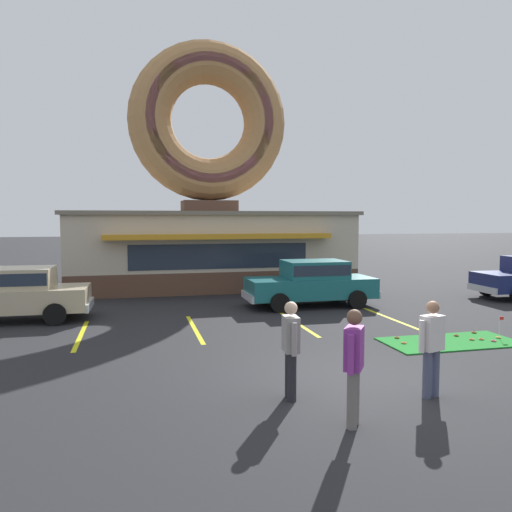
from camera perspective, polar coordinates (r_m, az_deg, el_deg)
name	(u,v)px	position (r m, az deg, el deg)	size (l,w,h in m)	color
ground_plane	(352,378)	(10.04, 10.92, -13.54)	(160.00, 160.00, 0.00)	#232326
donut_shop_building	(209,203)	(22.86, -5.39, 6.00)	(12.30, 6.75, 10.96)	brown
putting_mat	(451,342)	(13.40, 21.34, -9.13)	(3.34, 1.59, 0.03)	#197523
mini_donut_near_left	(397,338)	(13.29, 15.82, -8.95)	(0.13, 0.13, 0.04)	brown
mini_donut_near_right	(429,343)	(13.01, 19.17, -9.33)	(0.13, 0.13, 0.04)	#A5724C
mini_donut_mid_left	(456,335)	(14.02, 21.91, -8.41)	(0.13, 0.13, 0.04)	brown
mini_donut_mid_centre	(498,337)	(14.22, 25.95, -8.36)	(0.13, 0.13, 0.04)	#E5C666
mini_donut_mid_right	(404,343)	(12.80, 16.56, -9.49)	(0.13, 0.13, 0.04)	#D17F47
mini_donut_far_left	(472,339)	(13.73, 23.44, -8.73)	(0.13, 0.13, 0.04)	#D17F47
mini_donut_far_centre	(474,332)	(14.56, 23.65, -8.00)	(0.13, 0.13, 0.04)	brown
mini_donut_far_right	(494,341)	(13.79, 25.52, -8.73)	(0.13, 0.13, 0.04)	#D8667F
mini_donut_extra	(481,339)	(13.86, 24.35, -8.64)	(0.13, 0.13, 0.04)	#D17F47
golf_ball	(437,338)	(13.49, 20.02, -8.85)	(0.04, 0.04, 0.04)	white
putting_flag_pin	(501,322)	(14.21, 26.17, -6.77)	(0.13, 0.01, 0.55)	silver
car_teal	(312,281)	(17.49, 6.38, -2.90)	(4.56, 1.99, 1.60)	#196066
car_champagne	(13,292)	(16.51, -26.06, -3.74)	(4.60, 2.06, 1.60)	#BCAD89
pedestrian_blue_sweater_man	(432,344)	(9.15, 19.45, -9.47)	(0.57, 0.34, 1.67)	#474C66
pedestrian_hooded_kid	(291,345)	(8.56, 3.99, -10.14)	(0.27, 0.59, 1.67)	#232328
pedestrian_leather_jacket_man	(354,361)	(7.59, 11.11, -11.74)	(0.41, 0.51, 1.74)	slate
trash_bin	(344,279)	(21.40, 10.06, -2.62)	(0.57, 0.57, 0.97)	#1E662D
parking_stripe_far_left	(81,335)	(14.07, -19.37, -8.49)	(0.12, 3.60, 0.01)	yellow
parking_stripe_left	(195,329)	(14.09, -7.01, -8.25)	(0.12, 3.60, 0.01)	yellow
parking_stripe_mid_left	(297,323)	(14.74, 4.75, -7.68)	(0.12, 3.60, 0.01)	yellow
parking_stripe_centre	(390,318)	(15.94, 15.10, -6.90)	(0.12, 3.60, 0.01)	yellow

